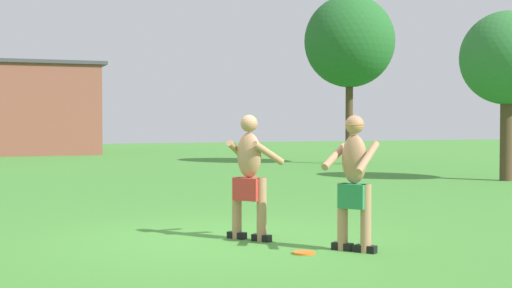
{
  "coord_description": "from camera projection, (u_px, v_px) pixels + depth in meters",
  "views": [
    {
      "loc": [
        -3.02,
        -9.24,
        1.6
      ],
      "look_at": [
        0.77,
        0.8,
        1.25
      ],
      "focal_mm": 51.4,
      "sensor_mm": 36.0,
      "label": 1
    }
  ],
  "objects": [
    {
      "name": "ground_plane",
      "position": [
        223.0,
        240.0,
        9.76
      ],
      "size": [
        80.0,
        80.0,
        0.0
      ],
      "primitive_type": "plane",
      "color": "#428433"
    },
    {
      "name": "player_with_cap",
      "position": [
        354.0,
        177.0,
        8.86
      ],
      "size": [
        0.75,
        0.74,
        1.67
      ],
      "color": "black",
      "rests_on": "ground_plane"
    },
    {
      "name": "tree_right_field",
      "position": [
        507.0,
        59.0,
        19.14
      ],
      "size": [
        2.46,
        2.46,
        4.45
      ],
      "color": "#4C3823",
      "rests_on": "ground_plane"
    },
    {
      "name": "tree_left_field",
      "position": [
        350.0,
        42.0,
        26.33
      ],
      "size": [
        3.25,
        3.25,
        6.08
      ],
      "color": "#4C3823",
      "rests_on": "ground_plane"
    },
    {
      "name": "player_in_red",
      "position": [
        249.0,
        174.0,
        9.72
      ],
      "size": [
        0.78,
        0.76,
        1.67
      ],
      "color": "black",
      "rests_on": "ground_plane"
    },
    {
      "name": "frisbee",
      "position": [
        304.0,
        253.0,
        8.74
      ],
      "size": [
        0.27,
        0.27,
        0.03
      ],
      "primitive_type": "cylinder",
      "color": "orange",
      "rests_on": "ground_plane"
    }
  ]
}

